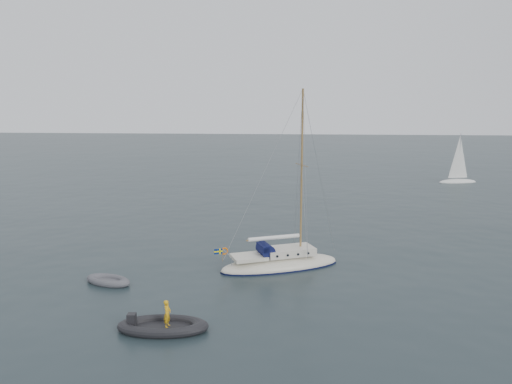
# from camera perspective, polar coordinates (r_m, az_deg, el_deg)

# --- Properties ---
(ground) EXTENTS (300.00, 300.00, 0.00)m
(ground) POSITION_cam_1_polar(r_m,az_deg,el_deg) (30.43, 2.64, -9.75)
(ground) COLOR black
(ground) RESTS_ON ground
(sailboat) EXTENTS (8.25, 2.48, 11.75)m
(sailboat) POSITION_cam_1_polar(r_m,az_deg,el_deg) (31.98, 2.79, -7.09)
(sailboat) COLOR beige
(sailboat) RESTS_ON ground
(dinghy) EXTENTS (2.95, 1.33, 0.42)m
(dinghy) POSITION_cam_1_polar(r_m,az_deg,el_deg) (30.62, -16.55, -9.67)
(dinghy) COLOR #55555B
(dinghy) RESTS_ON ground
(rib) EXTENTS (4.23, 1.92, 1.49)m
(rib) POSITION_cam_1_polar(r_m,az_deg,el_deg) (24.07, -10.64, -14.78)
(rib) COLOR black
(rib) RESTS_ON ground
(distant_yacht_c) EXTENTS (5.23, 2.79, 6.94)m
(distant_yacht_c) POSITION_cam_1_polar(r_m,az_deg,el_deg) (71.68, 22.16, 3.36)
(distant_yacht_c) COLOR silver
(distant_yacht_c) RESTS_ON ground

